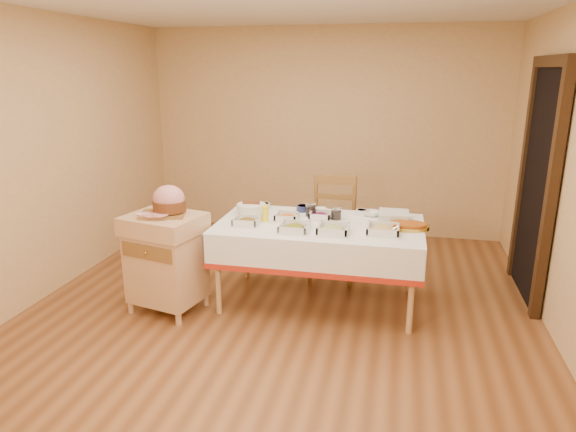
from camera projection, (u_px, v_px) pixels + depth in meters
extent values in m
plane|color=brown|center=(279.00, 313.00, 4.56)|extent=(5.00, 5.00, 0.00)
plane|color=#D9AF75|center=(324.00, 133.00, 6.54)|extent=(4.50, 0.00, 4.50)
plane|color=#D9AF75|center=(118.00, 296.00, 1.85)|extent=(4.50, 0.00, 4.50)
plane|color=#D9AF75|center=(38.00, 159.00, 4.66)|extent=(0.00, 5.00, 5.00)
cube|color=black|center=(538.00, 187.00, 4.66)|extent=(0.06, 0.90, 2.10)
cube|color=#342010|center=(550.00, 201.00, 4.19)|extent=(0.08, 0.10, 2.10)
cube|color=#342010|center=(524.00, 176.00, 5.13)|extent=(0.08, 0.10, 2.10)
cube|color=#342010|center=(553.00, 61.00, 4.35)|extent=(0.08, 1.10, 0.10)
cube|color=tan|center=(319.00, 227.00, 4.58)|extent=(1.80, 1.00, 0.04)
cylinder|color=tan|center=(218.00, 276.00, 4.46)|extent=(0.05, 0.05, 0.71)
cylinder|color=tan|center=(246.00, 245.00, 5.24)|extent=(0.05, 0.05, 0.71)
cylinder|color=tan|center=(411.00, 293.00, 4.12)|extent=(0.05, 0.05, 0.71)
cylinder|color=tan|center=(410.00, 257.00, 4.91)|extent=(0.05, 0.05, 0.71)
cube|color=white|center=(320.00, 224.00, 4.57)|extent=(1.82, 1.02, 0.01)
cube|color=tan|center=(167.00, 266.00, 4.52)|extent=(0.67, 0.59, 0.62)
cube|color=tan|center=(164.00, 224.00, 4.41)|extent=(0.72, 0.64, 0.16)
cube|color=olive|center=(152.00, 253.00, 4.23)|extent=(0.51, 0.13, 0.12)
sphere|color=gold|center=(152.00, 254.00, 4.22)|extent=(0.03, 0.03, 0.03)
cylinder|color=tan|center=(132.00, 311.00, 4.48)|extent=(0.05, 0.05, 0.10)
cylinder|color=tan|center=(153.00, 292.00, 4.87)|extent=(0.05, 0.05, 0.10)
cylinder|color=tan|center=(187.00, 317.00, 4.37)|extent=(0.05, 0.05, 0.10)
cylinder|color=tan|center=(205.00, 297.00, 4.76)|extent=(0.05, 0.05, 0.10)
cube|color=olive|center=(333.00, 230.00, 5.20)|extent=(0.48, 0.46, 0.03)
cylinder|color=olive|center=(310.00, 260.00, 5.12)|extent=(0.04, 0.04, 0.50)
cylinder|color=olive|center=(315.00, 247.00, 5.50)|extent=(0.04, 0.04, 0.50)
cylinder|color=olive|center=(350.00, 262.00, 5.05)|extent=(0.04, 0.04, 0.50)
cylinder|color=olive|center=(353.00, 249.00, 5.43)|extent=(0.04, 0.04, 0.50)
cylinder|color=olive|center=(316.00, 200.00, 5.36)|extent=(0.04, 0.04, 0.53)
cylinder|color=olive|center=(354.00, 202.00, 5.29)|extent=(0.04, 0.04, 0.53)
cube|color=olive|center=(336.00, 180.00, 5.26)|extent=(0.42, 0.05, 0.10)
cube|color=olive|center=(163.00, 214.00, 4.39)|extent=(0.37, 0.29, 0.02)
ellipsoid|color=pink|center=(169.00, 199.00, 4.38)|extent=(0.27, 0.25, 0.23)
cylinder|color=brown|center=(169.00, 206.00, 4.39)|extent=(0.28, 0.28, 0.09)
cube|color=silver|center=(150.00, 216.00, 4.25)|extent=(0.23, 0.10, 0.00)
cylinder|color=silver|center=(153.00, 213.00, 4.35)|extent=(0.27, 0.08, 0.01)
cube|color=silver|center=(247.00, 224.00, 4.54)|extent=(0.22, 0.22, 0.01)
ellipsoid|color=#B31C14|center=(247.00, 221.00, 4.53)|extent=(0.17, 0.17, 0.06)
cylinder|color=silver|center=(251.00, 222.00, 4.50)|extent=(0.13, 0.01, 0.10)
cube|color=silver|center=(294.00, 230.00, 4.35)|extent=(0.24, 0.24, 0.01)
ellipsoid|color=#AF7616|center=(294.00, 228.00, 4.34)|extent=(0.18, 0.18, 0.06)
cylinder|color=silver|center=(300.00, 229.00, 4.31)|extent=(0.13, 0.01, 0.10)
cube|color=silver|center=(333.00, 232.00, 4.30)|extent=(0.25, 0.25, 0.01)
ellipsoid|color=tan|center=(333.00, 229.00, 4.30)|extent=(0.19, 0.19, 0.07)
cylinder|color=silver|center=(339.00, 231.00, 4.26)|extent=(0.14, 0.01, 0.10)
cube|color=silver|center=(383.00, 232.00, 4.30)|extent=(0.27, 0.27, 0.01)
ellipsoid|color=tan|center=(383.00, 230.00, 4.29)|extent=(0.20, 0.20, 0.07)
cylinder|color=silver|center=(390.00, 231.00, 4.25)|extent=(0.14, 0.01, 0.10)
cube|color=silver|center=(287.00, 219.00, 4.67)|extent=(0.20, 0.20, 0.01)
ellipsoid|color=#DB5F10|center=(287.00, 217.00, 4.66)|extent=(0.15, 0.15, 0.05)
cylinder|color=silver|center=(291.00, 218.00, 4.63)|extent=(0.13, 0.01, 0.09)
cube|color=silver|center=(320.00, 218.00, 4.72)|extent=(0.19, 0.19, 0.01)
ellipsoid|color=maroon|center=(320.00, 216.00, 4.71)|extent=(0.15, 0.15, 0.05)
cylinder|color=silver|center=(325.00, 216.00, 4.69)|extent=(0.13, 0.01, 0.09)
cylinder|color=silver|center=(264.00, 206.00, 5.05)|extent=(0.12, 0.12, 0.06)
cylinder|color=black|center=(264.00, 204.00, 5.04)|extent=(0.10, 0.10, 0.02)
cylinder|color=navy|center=(303.00, 208.00, 4.96)|extent=(0.13, 0.13, 0.06)
cylinder|color=maroon|center=(303.00, 206.00, 4.96)|extent=(0.10, 0.10, 0.02)
cylinder|color=silver|center=(362.00, 213.00, 4.82)|extent=(0.11, 0.11, 0.05)
cylinder|color=#DB5F10|center=(362.00, 211.00, 4.81)|extent=(0.09, 0.09, 0.02)
imported|color=silver|center=(319.00, 211.00, 4.90)|extent=(0.22, 0.22, 0.04)
imported|color=silver|center=(372.00, 213.00, 4.80)|extent=(0.20, 0.20, 0.05)
cylinder|color=silver|center=(311.00, 210.00, 4.79)|extent=(0.10, 0.10, 0.12)
cylinder|color=silver|center=(311.00, 203.00, 4.77)|extent=(0.10, 0.10, 0.01)
cylinder|color=black|center=(311.00, 211.00, 4.80)|extent=(0.08, 0.08, 0.09)
cylinder|color=silver|center=(336.00, 214.00, 4.68)|extent=(0.09, 0.09, 0.11)
cylinder|color=silver|center=(336.00, 207.00, 4.66)|extent=(0.10, 0.10, 0.01)
cylinder|color=black|center=(336.00, 215.00, 4.69)|extent=(0.08, 0.08, 0.08)
cylinder|color=yellow|center=(265.00, 214.00, 4.62)|extent=(0.06, 0.06, 0.14)
cone|color=yellow|center=(265.00, 205.00, 4.59)|extent=(0.04, 0.04, 0.03)
cylinder|color=white|center=(251.00, 209.00, 4.85)|extent=(0.27, 0.27, 0.10)
cube|color=silver|center=(393.00, 220.00, 4.66)|extent=(0.27, 0.27, 0.01)
cube|color=silver|center=(393.00, 218.00, 4.66)|extent=(0.27, 0.27, 0.01)
cube|color=silver|center=(394.00, 216.00, 4.66)|extent=(0.27, 0.27, 0.01)
cube|color=silver|center=(394.00, 214.00, 4.65)|extent=(0.27, 0.27, 0.01)
cube|color=silver|center=(394.00, 213.00, 4.65)|extent=(0.27, 0.27, 0.01)
ellipsoid|color=gold|center=(408.00, 227.00, 4.43)|extent=(0.37, 0.27, 0.03)
ellipsoid|color=#A74D12|center=(408.00, 225.00, 4.42)|extent=(0.32, 0.22, 0.04)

